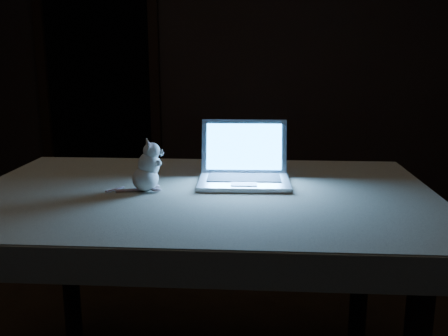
# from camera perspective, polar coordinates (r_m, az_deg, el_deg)

# --- Properties ---
(back_wall) EXTENTS (4.50, 0.04, 2.60)m
(back_wall) POSITION_cam_1_polar(r_m,az_deg,el_deg) (4.15, 0.48, 13.39)
(back_wall) COLOR black
(back_wall) RESTS_ON ground
(doorway) EXTENTS (1.06, 0.36, 2.13)m
(doorway) POSITION_cam_1_polar(r_m,az_deg,el_deg) (4.42, -14.07, 9.93)
(doorway) COLOR black
(doorway) RESTS_ON back_wall
(table) EXTENTS (1.53, 1.03, 0.79)m
(table) POSITION_cam_1_polar(r_m,az_deg,el_deg) (1.86, -2.44, -14.72)
(table) COLOR black
(table) RESTS_ON floor
(tablecloth) EXTENTS (1.68, 1.21, 0.10)m
(tablecloth) POSITION_cam_1_polar(r_m,az_deg,el_deg) (1.76, -5.11, -3.84)
(tablecloth) COLOR #B8B196
(tablecloth) RESTS_ON table
(laptop) EXTENTS (0.35, 0.31, 0.22)m
(laptop) POSITION_cam_1_polar(r_m,az_deg,el_deg) (1.76, 2.32, 1.55)
(laptop) COLOR silver
(laptop) RESTS_ON tablecloth
(plush_mouse) EXTENTS (0.13, 0.13, 0.18)m
(plush_mouse) POSITION_cam_1_polar(r_m,az_deg,el_deg) (1.70, -9.01, 0.26)
(plush_mouse) COLOR silver
(plush_mouse) RESTS_ON tablecloth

